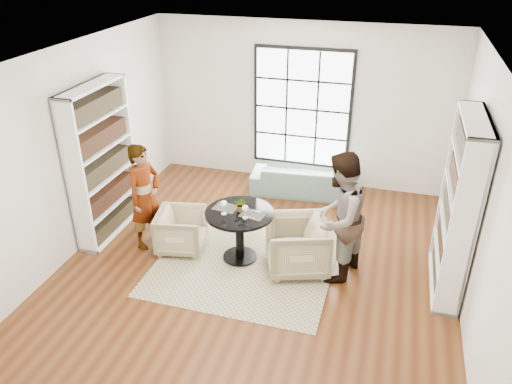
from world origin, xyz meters
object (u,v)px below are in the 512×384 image
(pedestal_table, at_px, (240,225))
(armchair_right, at_px, (297,246))
(armchair_left, at_px, (181,231))
(person_left, at_px, (145,196))
(flower_centerpiece, at_px, (241,205))
(sofa, at_px, (302,179))
(wine_glass_right, at_px, (245,209))
(person_right, at_px, (339,218))
(wine_glass_left, at_px, (224,204))

(pedestal_table, distance_m, armchair_right, 0.87)
(armchair_left, bearing_deg, person_left, 79.47)
(pedestal_table, relative_size, armchair_left, 1.40)
(flower_centerpiece, bearing_deg, sofa, 79.18)
(armchair_left, distance_m, armchair_right, 1.78)
(wine_glass_right, height_order, flower_centerpiece, flower_centerpiece)
(sofa, distance_m, flower_centerpiece, 2.42)
(sofa, bearing_deg, armchair_left, 54.28)
(sofa, relative_size, armchair_left, 2.61)
(armchair_left, xyz_separation_m, wine_glass_right, (1.05, -0.13, 0.61))
(armchair_left, distance_m, flower_centerpiece, 1.10)
(person_left, distance_m, person_right, 2.88)
(armchair_left, relative_size, armchair_right, 0.83)
(pedestal_table, xyz_separation_m, sofa, (0.45, 2.33, -0.30))
(person_left, bearing_deg, armchair_right, -74.17)
(sofa, bearing_deg, person_right, 106.77)
(wine_glass_left, relative_size, flower_centerpiece, 1.00)
(armchair_right, bearing_deg, flower_centerpiece, -112.95)
(armchair_right, distance_m, flower_centerpiece, 0.98)
(person_left, bearing_deg, wine_glass_right, -78.32)
(pedestal_table, bearing_deg, sofa, 78.99)
(armchair_left, bearing_deg, armchair_right, -101.14)
(armchair_right, bearing_deg, person_left, -109.50)
(armchair_left, relative_size, person_right, 0.38)
(armchair_left, bearing_deg, wine_glass_right, -107.54)
(armchair_left, xyz_separation_m, flower_centerpiece, (0.94, 0.04, 0.57))
(armchair_left, bearing_deg, wine_glass_left, -108.88)
(pedestal_table, height_order, flower_centerpiece, flower_centerpiece)
(armchair_right, bearing_deg, sofa, 170.59)
(person_left, relative_size, wine_glass_left, 7.74)
(sofa, distance_m, person_right, 2.62)
(pedestal_table, xyz_separation_m, armchair_left, (-0.92, -0.01, -0.25))
(flower_centerpiece, bearing_deg, wine_glass_left, -144.79)
(pedestal_table, height_order, person_right, person_right)
(wine_glass_left, bearing_deg, flower_centerpiece, 35.21)
(person_right, bearing_deg, armchair_right, -72.25)
(person_left, bearing_deg, wine_glass_left, -78.49)
(pedestal_table, distance_m, flower_centerpiece, 0.32)
(armchair_left, relative_size, flower_centerpiece, 3.33)
(sofa, height_order, person_left, person_left)
(wine_glass_right, bearing_deg, wine_glass_left, 176.06)
(sofa, xyz_separation_m, wine_glass_left, (-0.65, -2.44, 0.67))
(flower_centerpiece, bearing_deg, armchair_left, -177.66)
(sofa, xyz_separation_m, person_right, (0.95, -2.35, 0.66))
(wine_glass_left, bearing_deg, pedestal_table, 30.41)
(person_left, xyz_separation_m, flower_centerpiece, (1.49, 0.04, 0.07))
(armchair_right, height_order, flower_centerpiece, flower_centerpiece)
(sofa, bearing_deg, flower_centerpiece, 74.00)
(person_left, xyz_separation_m, wine_glass_left, (1.28, -0.11, 0.12))
(armchair_right, height_order, person_left, person_left)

